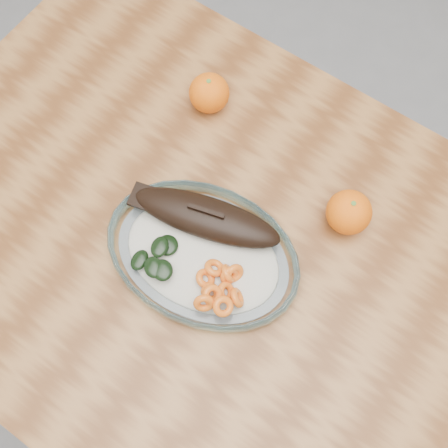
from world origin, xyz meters
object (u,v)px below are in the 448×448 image
(orange_left, at_px, (209,93))
(plated_meal, at_px, (203,252))
(dining_table, at_px, (227,274))
(orange_right, at_px, (349,212))

(orange_left, bearing_deg, plated_meal, -56.91)
(dining_table, height_order, orange_left, orange_left)
(dining_table, relative_size, plated_meal, 1.83)
(orange_left, bearing_deg, dining_table, -49.05)
(dining_table, relative_size, orange_right, 16.26)
(orange_right, bearing_deg, plated_meal, -130.85)
(dining_table, bearing_deg, orange_left, 130.95)
(dining_table, bearing_deg, orange_right, 52.51)
(plated_meal, xyz_separation_m, orange_left, (-0.16, 0.24, 0.02))
(plated_meal, bearing_deg, orange_right, 39.85)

